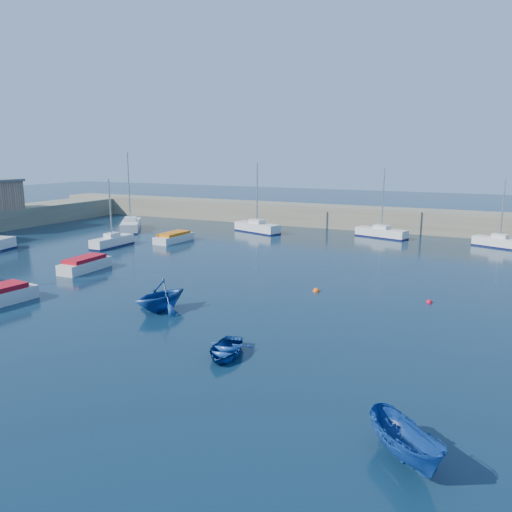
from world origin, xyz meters
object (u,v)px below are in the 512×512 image
at_px(sailboat_4, 131,225).
at_px(dinghy_left, 160,295).
at_px(sailboat_3, 112,241).
at_px(motorboat_2, 174,237).
at_px(sailboat_7, 499,242).
at_px(sailboat_6, 381,232).
at_px(motorboat_1, 85,264).
at_px(sailboat_5, 257,227).
at_px(dinghy_right, 406,443).
at_px(dinghy_center, 225,350).

relative_size(sailboat_4, dinghy_left, 2.60).
xyz_separation_m(sailboat_3, motorboat_2, (3.97, 4.99, -0.07)).
bearing_deg(motorboat_2, sailboat_7, 22.31).
xyz_separation_m(sailboat_6, motorboat_1, (-17.82, -26.36, -0.03)).
height_order(sailboat_5, dinghy_left, sailboat_5).
height_order(sailboat_3, dinghy_right, sailboat_3).
bearing_deg(sailboat_6, motorboat_1, 162.25).
height_order(sailboat_3, dinghy_left, sailboat_3).
relative_size(motorboat_1, dinghy_center, 1.54).
bearing_deg(sailboat_6, dinghy_center, -162.72).
distance_m(sailboat_7, motorboat_2, 32.96).
distance_m(sailboat_3, dinghy_left, 22.40).
xyz_separation_m(sailboat_7, dinghy_right, (-2.35, -40.10, 0.10)).
height_order(motorboat_1, motorboat_2, motorboat_1).
bearing_deg(sailboat_3, dinghy_right, -36.04).
xyz_separation_m(sailboat_7, motorboat_1, (-29.67, -25.39, -0.01)).
distance_m(sailboat_3, dinghy_right, 40.28).
relative_size(sailboat_4, sailboat_7, 1.39).
bearing_deg(sailboat_7, dinghy_center, -175.90).
height_order(sailboat_5, motorboat_1, sailboat_5).
bearing_deg(motorboat_1, sailboat_4, 117.55).
bearing_deg(dinghy_right, sailboat_3, 100.41).
distance_m(sailboat_7, motorboat_1, 39.05).
bearing_deg(dinghy_left, dinghy_right, -15.12).
bearing_deg(motorboat_1, sailboat_5, 78.24).
height_order(sailboat_4, dinghy_right, sailboat_4).
xyz_separation_m(sailboat_5, sailboat_6, (14.00, 2.73, -0.05)).
bearing_deg(sailboat_5, sailboat_3, 167.90).
bearing_deg(dinghy_left, sailboat_4, 147.38).
distance_m(sailboat_3, sailboat_7, 38.55).
relative_size(sailboat_3, sailboat_6, 0.89).
height_order(motorboat_1, dinghy_right, dinghy_right).
bearing_deg(dinghy_center, sailboat_4, 123.73).
xyz_separation_m(sailboat_6, dinghy_left, (-6.19, -32.10, 0.39)).
bearing_deg(dinghy_center, dinghy_left, 135.88).
xyz_separation_m(dinghy_center, dinghy_left, (-6.81, 4.29, 0.63)).
bearing_deg(sailboat_4, dinghy_center, -79.95).
height_order(sailboat_3, sailboat_7, sailboat_3).
distance_m(motorboat_1, dinghy_center, 20.99).
bearing_deg(motorboat_1, dinghy_left, -28.79).
bearing_deg(dinghy_center, motorboat_2, 117.42).
bearing_deg(sailboat_3, sailboat_4, 120.14).
distance_m(motorboat_1, dinghy_right, 31.03).
distance_m(motorboat_2, dinghy_right, 40.52).
bearing_deg(motorboat_2, dinghy_left, -54.74).
xyz_separation_m(sailboat_3, sailboat_6, (23.05, 17.35, 0.00)).
xyz_separation_m(sailboat_7, dinghy_center, (-11.23, -35.41, -0.23)).
xyz_separation_m(sailboat_4, sailboat_7, (40.37, 6.94, -0.08)).
xyz_separation_m(sailboat_3, sailboat_4, (-5.47, 9.44, 0.07)).
relative_size(sailboat_6, motorboat_1, 1.64).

